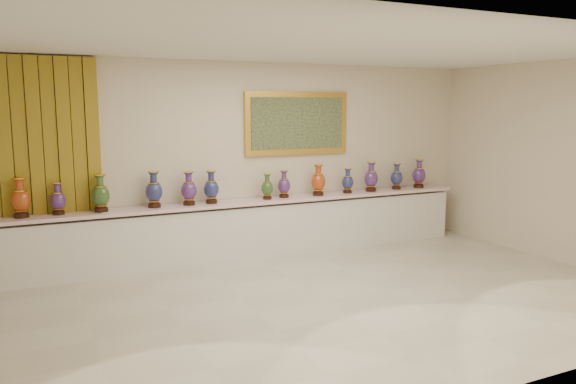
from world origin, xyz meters
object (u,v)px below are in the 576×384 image
at_px(vase_1, 58,200).
at_px(vase_2, 101,195).
at_px(counter, 255,229).
at_px(vase_0, 21,200).

height_order(vase_1, vase_2, vase_2).
bearing_deg(counter, vase_2, -179.16).
relative_size(counter, vase_2, 14.10).
distance_m(counter, vase_1, 2.88).
bearing_deg(vase_1, counter, -0.14).
bearing_deg(counter, vase_1, 179.86).
relative_size(vase_0, vase_2, 1.01).
relative_size(vase_0, vase_1, 1.21).
bearing_deg(vase_0, vase_1, 1.95).
bearing_deg(vase_1, vase_0, -178.05).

